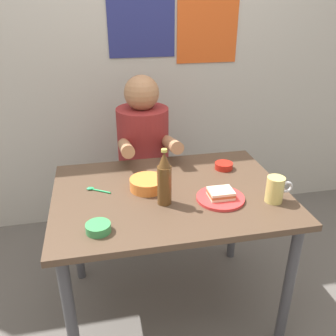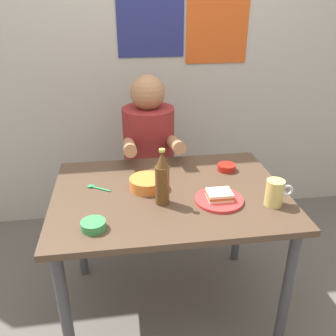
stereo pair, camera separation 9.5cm
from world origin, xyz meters
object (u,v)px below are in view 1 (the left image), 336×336
beer_mug (275,189)px  beer_bottle (164,179)px  plate_orange (220,198)px  sandwich (221,193)px  dining_table (170,208)px  stool (145,197)px  person_seated (143,141)px  dip_bowl_green (98,227)px

beer_mug → beer_bottle: bearing=170.2°
plate_orange → sandwich: (0.00, 0.00, 0.02)m
dining_table → beer_bottle: (-0.05, -0.10, 0.21)m
dining_table → stool: (-0.04, 0.63, -0.30)m
person_seated → beer_bottle: bearing=-90.6°
person_seated → plate_orange: 0.78m
beer_mug → dip_bowl_green: bearing=-174.5°
sandwich → beer_mug: 0.24m
person_seated → dip_bowl_green: 0.93m
beer_bottle → dip_bowl_green: beer_bottle is taller
plate_orange → beer_bottle: size_ratio=0.84×
stool → beer_mug: beer_mug is taller
person_seated → dip_bowl_green: (-0.31, -0.88, -0.01)m
beer_bottle → dip_bowl_green: size_ratio=2.62×
person_seated → sandwich: size_ratio=6.54×
beer_mug → stool: bearing=120.7°
sandwich → dip_bowl_green: bearing=-166.1°
person_seated → beer_mug: size_ratio=5.71×
person_seated → sandwich: person_seated is taller
sandwich → beer_mug: bearing=-14.8°
stool → plate_orange: (0.25, -0.75, 0.40)m
dining_table → sandwich: sandwich is taller
plate_orange → dip_bowl_green: dip_bowl_green is taller
dining_table → plate_orange: size_ratio=5.00×
sandwich → beer_mug: (0.23, -0.06, 0.03)m
stool → plate_orange: 0.89m
stool → beer_mug: bearing=-59.3°
beer_mug → beer_bottle: beer_bottle is taller
stool → beer_bottle: beer_bottle is taller
stool → person_seated: 0.42m
dining_table → beer_mug: (0.44, -0.18, 0.15)m
sandwich → dip_bowl_green: (-0.55, -0.14, -0.01)m
dining_table → stool: bearing=93.6°
plate_orange → beer_mug: bearing=-14.8°
plate_orange → stool: bearing=108.3°
person_seated → plate_orange: size_ratio=3.27×
stool → sandwich: size_ratio=4.09×
stool → beer_bottle: 0.89m
sandwich → beer_bottle: (-0.26, 0.02, 0.09)m
dining_table → beer_mug: 0.50m
plate_orange → dining_table: bearing=150.0°
beer_mug → dip_bowl_green: size_ratio=1.26×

